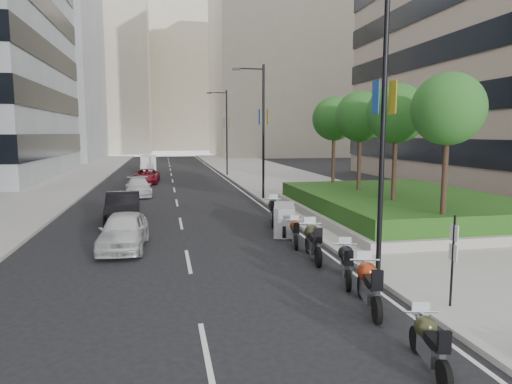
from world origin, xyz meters
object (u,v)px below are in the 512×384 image
object	(u,v)px
motorcycle_6	(273,211)
motorcycle_1	(369,285)
motorcycle_3	(313,242)
lamp_post_2	(225,128)
motorcycle_0	(429,343)
car_b	(123,208)
motorcycle_2	(346,263)
car_d	(146,176)
delivery_van	(149,164)
motorcycle_5	(284,220)
car_c	(138,187)
parking_sign	(453,256)
car_a	(124,231)
lamp_post_0	(379,115)
lamp_post_1	(261,125)
motorcycle_4	(295,233)

from	to	relation	value
motorcycle_6	motorcycle_1	bearing A→B (deg)	-167.33
motorcycle_3	motorcycle_6	size ratio (longest dim) A/B	1.02
lamp_post_2	motorcycle_0	world-z (taller)	lamp_post_2
car_b	motorcycle_2	bearing A→B (deg)	-58.52
motorcycle_3	motorcycle_6	world-z (taller)	motorcycle_3
car_d	delivery_van	world-z (taller)	delivery_van
car_b	car_d	world-z (taller)	car_b
motorcycle_5	car_c	world-z (taller)	motorcycle_5
parking_sign	car_a	world-z (taller)	parking_sign
motorcycle_3	car_a	size ratio (longest dim) A/B	0.58
parking_sign	car_d	distance (m)	33.66
lamp_post_0	car_d	size ratio (longest dim) A/B	1.92
motorcycle_3	car_c	size ratio (longest dim) A/B	0.56
lamp_post_1	car_b	bearing A→B (deg)	-143.83
parking_sign	motorcycle_6	xyz separation A→B (m)	(-1.76, 11.87, -0.80)
car_c	motorcycle_0	bearing A→B (deg)	-80.42
motorcycle_4	motorcycle_5	xyz separation A→B (m)	(0.09, 2.06, 0.14)
car_d	lamp_post_1	bearing A→B (deg)	-54.26
motorcycle_0	motorcycle_6	xyz separation A→B (m)	(0.41, 14.35, 0.12)
motorcycle_0	motorcycle_2	distance (m)	5.27
motorcycle_0	motorcycle_3	xyz separation A→B (m)	(0.29, 7.80, 0.13)
motorcycle_1	car_d	size ratio (longest dim) A/B	0.50
lamp_post_1	motorcycle_5	distance (m)	11.41
motorcycle_5	car_c	size ratio (longest dim) A/B	0.54
motorcycle_4	motorcycle_6	xyz separation A→B (m)	(0.16, 4.40, 0.13)
car_b	motorcycle_5	bearing A→B (deg)	-32.85
lamp_post_0	car_c	bearing A→B (deg)	111.57
motorcycle_1	motorcycle_2	bearing A→B (deg)	4.90
car_a	parking_sign	bearing A→B (deg)	-40.51
parking_sign	car_d	xyz separation A→B (m)	(-8.65, 32.52, -0.81)
motorcycle_5	car_b	distance (m)	8.47
car_d	car_b	bearing A→B (deg)	-88.35
lamp_post_1	car_b	xyz separation A→B (m)	(-8.49, -6.21, -4.29)
motorcycle_2	car_c	distance (m)	22.37
motorcycle_0	delivery_van	bearing A→B (deg)	19.55
delivery_van	motorcycle_3	bearing A→B (deg)	-81.33
lamp_post_2	parking_sign	bearing A→B (deg)	-89.01
parking_sign	car_a	distance (m)	12.02
lamp_post_0	motorcycle_2	xyz separation A→B (m)	(-1.02, -0.23, -4.49)
car_a	motorcycle_0	bearing A→B (deg)	-55.67
motorcycle_5	car_d	bearing A→B (deg)	31.23
motorcycle_4	motorcycle_1	bearing A→B (deg)	-168.03
motorcycle_2	delivery_van	size ratio (longest dim) A/B	0.47
motorcycle_5	lamp_post_1	bearing A→B (deg)	8.28
car_d	motorcycle_4	bearing A→B (deg)	-71.79
motorcycle_2	car_b	size ratio (longest dim) A/B	0.45
motorcycle_4	car_d	bearing A→B (deg)	27.39
lamp_post_0	car_b	xyz separation A→B (m)	(-8.49, 10.79, -4.29)
lamp_post_0	motorcycle_1	world-z (taller)	lamp_post_0
motorcycle_4	car_d	xyz separation A→B (m)	(-6.73, 25.05, 0.12)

